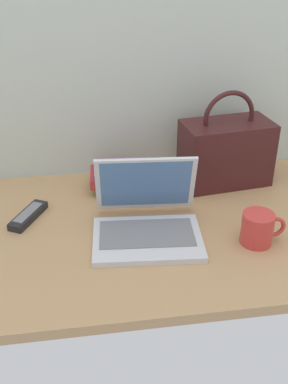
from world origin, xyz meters
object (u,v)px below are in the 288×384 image
(remote_control_near, at_px, (28,215))
(handbag, at_px, (226,151))
(laptop, at_px, (148,219))
(coffee_mug, at_px, (258,228))
(book_stack, at_px, (121,177))

(remote_control_near, bearing_deg, handbag, 12.56)
(laptop, height_order, handbag, handbag)
(coffee_mug, height_order, remote_control_near, coffee_mug)
(remote_control_near, bearing_deg, book_stack, 26.39)
(coffee_mug, bearing_deg, laptop, 162.59)
(coffee_mug, bearing_deg, remote_control_near, 161.27)
(coffee_mug, distance_m, handbag, 0.38)
(remote_control_near, height_order, book_stack, book_stack)
(coffee_mug, relative_size, book_stack, 0.59)
(laptop, xyz_separation_m, handbag, (0.31, 0.28, 0.07))
(coffee_mug, height_order, handbag, handbag)
(coffee_mug, relative_size, handbag, 0.39)
(coffee_mug, bearing_deg, handbag, 87.91)
(remote_control_near, bearing_deg, coffee_mug, -18.73)
(book_stack, bearing_deg, remote_control_near, -153.61)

